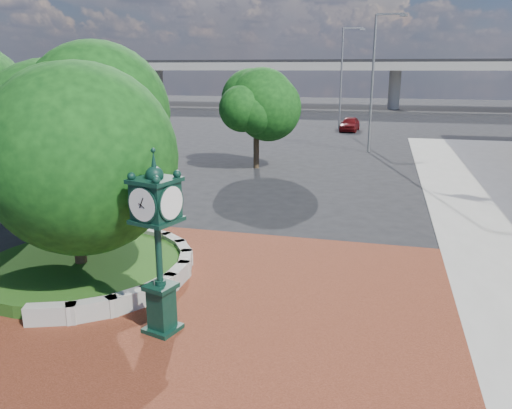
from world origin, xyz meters
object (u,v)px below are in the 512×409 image
object	(u,v)px
post_clock	(158,237)
street_lamp_far	(344,71)
parked_car	(350,124)
street_lamp_near	(376,73)

from	to	relation	value
post_clock	street_lamp_far	distance (m)	43.64
parked_car	street_lamp_near	size ratio (longest dim) A/B	0.42
street_lamp_near	post_clock	bearing A→B (deg)	-98.05
parked_car	street_lamp_far	xyz separation A→B (m)	(-0.96, 1.50, 5.24)
street_lamp_near	parked_car	bearing A→B (deg)	101.13
parked_car	street_lamp_far	size ratio (longest dim) A/B	0.42
post_clock	parked_car	xyz separation A→B (m)	(1.49, 41.99, -1.71)
post_clock	street_lamp_far	world-z (taller)	street_lamp_far
street_lamp_near	street_lamp_far	world-z (taller)	street_lamp_far
post_clock	street_lamp_far	xyz separation A→B (m)	(0.53, 43.49, 3.53)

